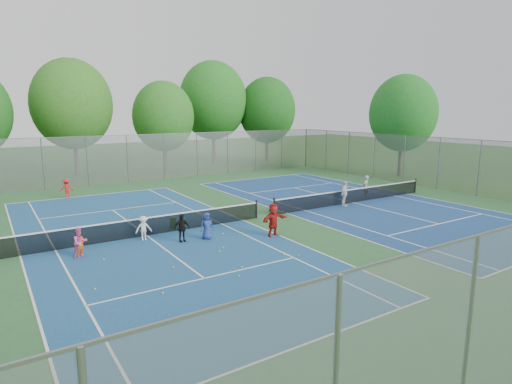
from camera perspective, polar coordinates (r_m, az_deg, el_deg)
ground at (r=24.69m, az=1.25°, el=-3.34°), size 120.00×120.00×0.00m
court_pad at (r=24.69m, az=1.25°, el=-3.32°), size 32.00×32.00×0.01m
court_left at (r=21.71m, az=-14.35°, el=-5.66°), size 10.97×23.77×0.01m
court_right at (r=29.08m, az=12.78°, el=-1.38°), size 10.97×23.77×0.01m
net_left at (r=21.59m, az=-14.40°, el=-4.54°), size 12.87×0.10×0.91m
net_right at (r=28.99m, az=12.82°, el=-0.53°), size 12.87×0.10×0.91m
fence_north at (r=38.47m, az=-12.19°, el=4.62°), size 32.00×0.10×4.00m
fence_east at (r=35.68m, az=23.17°, el=3.49°), size 0.10×32.00×4.00m
tree_nl at (r=43.47m, az=-23.34°, el=10.69°), size 7.20×7.20×10.69m
tree_nc at (r=43.64m, az=-12.23°, el=9.81°), size 6.00×6.00×8.85m
tree_nr at (r=49.23m, az=-5.77°, el=12.03°), size 7.60×7.60×11.42m
tree_ne at (r=50.55m, az=1.49°, el=10.83°), size 6.60×6.60×9.77m
tree_side_e at (r=41.42m, az=19.02°, el=9.90°), size 6.00×6.00×9.20m
ball_crate at (r=22.02m, az=-14.10°, el=-5.08°), size 0.34×0.34×0.28m
ball_hopper at (r=22.68m, az=-11.03°, el=-4.05°), size 0.39×0.39×0.60m
student_a at (r=19.48m, az=-22.38°, el=-6.45°), size 0.48×0.43×1.10m
student_b at (r=19.37m, az=-22.42°, el=-6.25°), size 0.74×0.65×1.29m
student_c at (r=20.91m, az=-14.76°, el=-4.69°), size 0.81×0.52×1.18m
student_d at (r=20.25m, az=-9.89°, el=-4.78°), size 0.79×0.35×1.33m
student_e at (r=20.48m, az=-6.56°, el=-4.54°), size 0.69×0.50×1.30m
student_f at (r=20.81m, az=2.33°, el=-3.75°), size 1.56×0.65×1.64m
child_far_baseline at (r=32.63m, az=-23.93°, el=0.44°), size 0.89×0.55×1.34m
instructor at (r=30.63m, az=14.39°, el=0.66°), size 0.70×0.63×1.60m
teen_court_b at (r=27.78m, az=11.71°, el=-0.22°), size 1.03×0.80×1.63m
tennis_ball_0 at (r=18.30m, az=5.71°, el=-8.46°), size 0.07×0.07×0.07m
tennis_ball_1 at (r=18.81m, az=-19.63°, el=-8.52°), size 0.07×0.07×0.07m
tennis_ball_2 at (r=21.31m, az=-4.40°, el=-5.61°), size 0.07×0.07×0.07m
tennis_ball_3 at (r=17.18m, az=-10.97°, el=-9.93°), size 0.07×0.07×0.07m
tennis_ball_4 at (r=18.76m, az=-4.89°, el=-7.95°), size 0.07×0.07×0.07m
tennis_ball_5 at (r=16.95m, az=-1.92°, el=-10.02°), size 0.07×0.07×0.07m
tennis_ball_6 at (r=21.38m, az=-1.87°, el=-5.52°), size 0.07×0.07×0.07m
tennis_ball_7 at (r=15.04m, az=-12.32°, el=-13.11°), size 0.07×0.07×0.07m
tennis_ball_8 at (r=16.09m, az=-2.31°, el=-11.20°), size 0.07×0.07×0.07m
tennis_ball_9 at (r=19.24m, az=-4.38°, el=-7.45°), size 0.07×0.07×0.07m
tennis_ball_10 at (r=16.01m, az=-20.66°, el=-12.06°), size 0.07×0.07×0.07m
tennis_ball_11 at (r=18.38m, az=3.77°, el=-8.34°), size 0.07×0.07×0.07m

